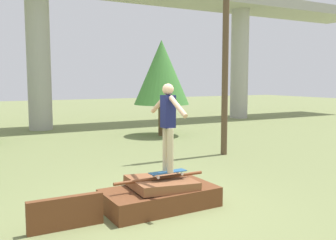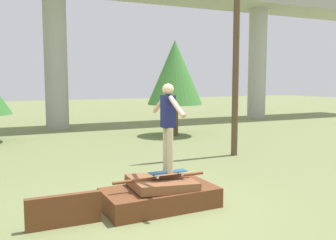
# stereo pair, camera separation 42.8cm
# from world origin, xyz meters

# --- Properties ---
(ground_plane) EXTENTS (80.00, 80.00, 0.00)m
(ground_plane) POSITION_xyz_m (0.00, 0.00, 0.00)
(ground_plane) COLOR olive
(scrap_pile) EXTENTS (2.16, 1.15, 0.60)m
(scrap_pile) POSITION_xyz_m (0.01, 0.01, 0.24)
(scrap_pile) COLOR brown
(scrap_pile) RESTS_ON ground_plane
(scrap_plank_loose) EXTENTS (1.21, 0.13, 0.53)m
(scrap_plank_loose) POSITION_xyz_m (-1.80, -0.19, 0.27)
(scrap_plank_loose) COLOR brown
(scrap_plank_loose) RESTS_ON ground_plane
(skateboard) EXTENTS (0.74, 0.21, 0.09)m
(skateboard) POSITION_xyz_m (0.14, -0.05, 0.67)
(skateboard) COLOR #23517F
(skateboard) RESTS_ON scrap_pile
(skater) EXTENTS (0.22, 1.26, 1.64)m
(skater) POSITION_xyz_m (0.14, -0.05, 1.64)
(skater) COLOR #C6B78E
(skater) RESTS_ON skateboard
(utility_pole) EXTENTS (1.30, 0.20, 8.48)m
(utility_pole) POSITION_xyz_m (4.13, 3.54, 4.36)
(utility_pole) COLOR brown
(utility_pole) RESTS_ON ground_plane
(tree_behind_left) EXTENTS (2.37, 2.37, 4.09)m
(tree_behind_left) POSITION_xyz_m (4.27, 8.17, 2.71)
(tree_behind_left) COLOR brown
(tree_behind_left) RESTS_ON ground_plane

